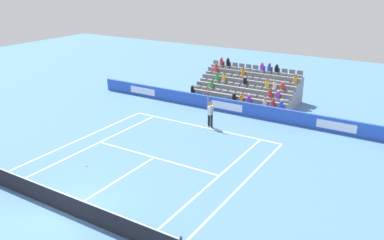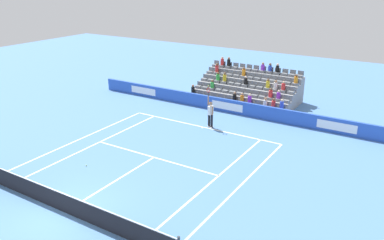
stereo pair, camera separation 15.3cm
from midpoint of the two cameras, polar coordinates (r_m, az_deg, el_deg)
name	(u,v)px [view 2 (the right image)]	position (r m, az deg, el deg)	size (l,w,h in m)	color
ground_plane	(64,212)	(18.31, -17.70, -12.55)	(80.00, 80.00, 0.00)	#4C7AB2
line_baseline	(203,127)	(26.52, 1.79, -1.02)	(10.97, 0.10, 0.01)	white
line_service	(154,157)	(22.32, -5.33, -5.37)	(8.23, 0.10, 0.01)	white
line_centre_service	(115,181)	(20.16, -10.84, -8.65)	(0.10, 6.40, 0.01)	white
line_singles_sideline_left	(95,144)	(24.54, -13.70, -3.44)	(0.10, 11.89, 0.01)	white
line_singles_sideline_right	(214,179)	(19.99, 3.47, -8.56)	(0.10, 11.89, 0.01)	white
line_doubles_sideline_left	(79,140)	(25.47, -15.89, -2.75)	(0.10, 11.89, 0.01)	white
line_doubles_sideline_right	(239,187)	(19.47, 7.06, -9.54)	(0.10, 11.89, 0.01)	white
line_centre_mark	(202,127)	(26.44, 1.68, -1.09)	(0.10, 0.20, 0.01)	white
sponsor_barrier	(228,106)	(29.34, 5.33, 2.05)	(23.53, 0.22, 1.00)	blue
tennis_net	(63,202)	(18.05, -17.87, -11.23)	(11.97, 0.10, 1.07)	#33383D
tennis_player	(210,113)	(26.19, 2.84, 0.99)	(0.51, 0.41, 2.85)	black
stadium_stand	(248,90)	(32.33, 8.21, 4.26)	(8.06, 4.75, 3.05)	gray
loose_tennis_ball	(86,165)	(21.98, -14.82, -6.35)	(0.07, 0.07, 0.07)	#D1E533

